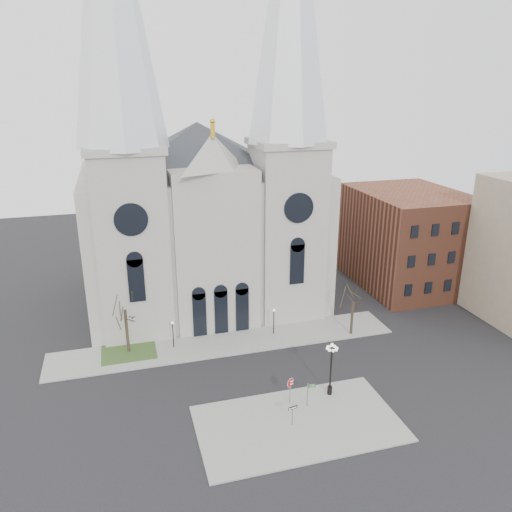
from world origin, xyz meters
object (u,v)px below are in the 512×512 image
object	(u,v)px
stop_sign	(290,385)
street_name_sign	(308,393)
one_way_sign	(293,412)
globe_lamp	(331,362)

from	to	relation	value
stop_sign	street_name_sign	bearing A→B (deg)	-40.17
one_way_sign	street_name_sign	xyz separation A→B (m)	(2.39, 2.26, -0.00)
globe_lamp	street_name_sign	xyz separation A→B (m)	(-2.71, -1.17, -2.07)
stop_sign	globe_lamp	distance (m)	4.49
globe_lamp	one_way_sign	size ratio (longest dim) A/B	2.66
stop_sign	street_name_sign	xyz separation A→B (m)	(1.48, -0.93, -0.47)
stop_sign	one_way_sign	distance (m)	3.35
stop_sign	one_way_sign	size ratio (longest dim) A/B	1.28
street_name_sign	globe_lamp	bearing A→B (deg)	33.02
globe_lamp	street_name_sign	distance (m)	3.61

